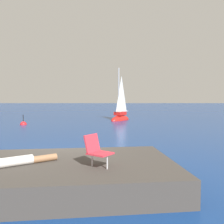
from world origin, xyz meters
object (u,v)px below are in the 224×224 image
sailboat_near (121,117)px  person_sunbather (21,161)px  marker_buoy (24,125)px  beach_chair (97,149)px

sailboat_near → person_sunbather: (-3.15, -19.01, 0.46)m
person_sunbather → sailboat_near: bearing=45.8°
marker_buoy → beach_chair: bearing=-64.9°
person_sunbather → marker_buoy: bearing=74.2°
beach_chair → marker_buoy: beach_chair is taller
beach_chair → marker_buoy: (-7.09, 15.11, -1.09)m
sailboat_near → beach_chair: 19.21m
person_sunbather → beach_chair: beach_chair is taller
sailboat_near → beach_chair: sailboat_near is taller
sailboat_near → marker_buoy: size_ratio=5.04×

